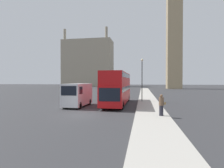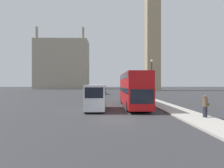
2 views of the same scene
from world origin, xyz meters
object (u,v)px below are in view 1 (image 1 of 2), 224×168
Objects in this scene: street_lamp at (142,74)px; parked_sedan at (115,89)px; red_double_decker_bus at (117,87)px; pedestrian at (161,105)px; white_van at (78,94)px; clock_tower at (174,6)px.

street_lamp is 1.35× the size of parked_sedan.
pedestrian is (4.88, -7.68, -1.30)m from red_double_decker_bus.
red_double_decker_bus reaches higher than white_van.
white_van is 29.67m from parked_sedan.
pedestrian is 0.29× the size of street_lamp.
red_double_decker_bus is (-16.06, -52.68, -31.62)m from clock_tower.
red_double_decker_bus is at bearing -133.58° from street_lamp.
parked_sedan is at bearing 99.45° from red_double_decker_bus.
street_lamp is at bearing -71.87° from parked_sedan.
clock_tower is 46.85m from parked_sedan.
clock_tower is 10.53× the size of street_lamp.
pedestrian reaches higher than parked_sedan.
red_double_decker_bus reaches higher than parked_sedan.
pedestrian is at bearing -57.57° from red_double_decker_bus.
clock_tower reaches higher than pedestrian.
parked_sedan is at bearing -128.52° from clock_tower.
red_double_decker_bus is 5.03m from street_lamp.
street_lamp is (3.22, 3.38, 1.87)m from red_double_decker_bus.
clock_tower is 14.24× the size of parked_sedan.
red_double_decker_bus is 5.38m from white_van.
clock_tower is 67.49m from white_van.
clock_tower is 5.78× the size of red_double_decker_bus.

